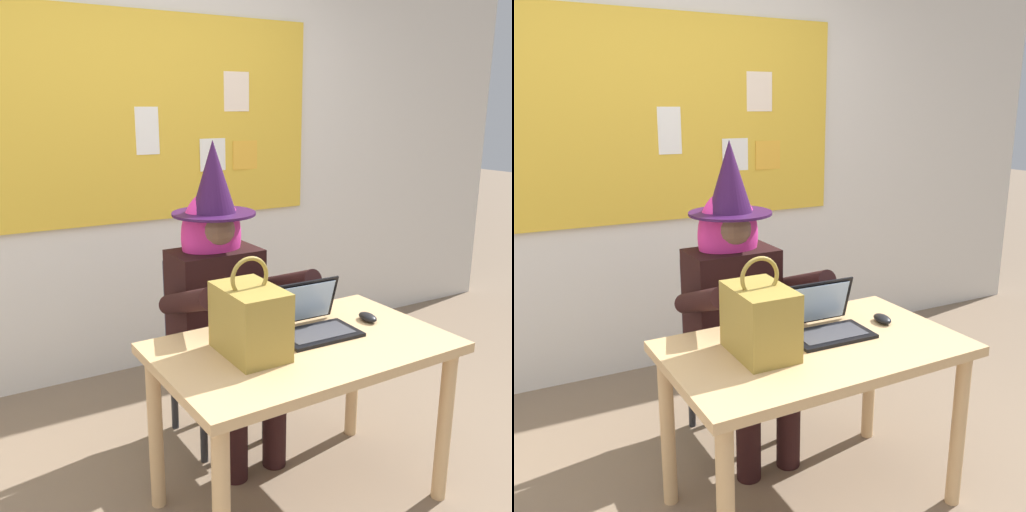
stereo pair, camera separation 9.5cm
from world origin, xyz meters
TOP-DOWN VIEW (x-y plane):
  - wall_back_bulletin at (0.00, 1.72)m, footprint 6.16×1.81m
  - desk_main at (0.17, 0.10)m, footprint 1.18×0.72m
  - chair_at_desk at (0.09, 0.80)m, footprint 0.43×0.43m
  - person_costumed at (0.10, 0.68)m, footprint 0.60×0.66m
  - laptop at (0.26, 0.17)m, footprint 0.34×0.26m
  - computer_mouse at (0.54, 0.16)m, footprint 0.07×0.11m
  - handbag at (-0.06, 0.11)m, footprint 0.20×0.30m

SIDE VIEW (x-z plane):
  - chair_at_desk at x=0.09m, z-range 0.05..0.95m
  - desk_main at x=0.17m, z-range 0.26..0.98m
  - computer_mouse at x=0.54m, z-range 0.72..0.75m
  - laptop at x=0.26m, z-range 0.66..0.87m
  - person_costumed at x=0.10m, z-range 0.06..1.53m
  - handbag at x=-0.06m, z-range 0.67..1.04m
  - wall_back_bulletin at x=0.00m, z-range 0.01..2.71m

